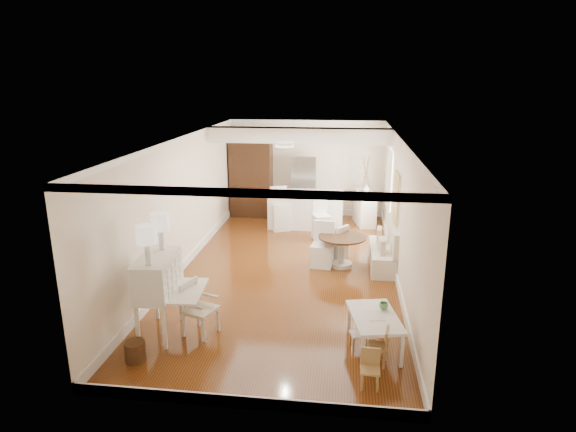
% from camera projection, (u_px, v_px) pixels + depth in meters
% --- Properties ---
extents(room, '(9.00, 9.04, 2.82)m').
position_uv_depth(room, '(292.00, 176.00, 10.01)').
color(room, brown).
rests_on(room, ground).
extents(secretary_bureau, '(1.10, 1.12, 1.31)m').
position_uv_depth(secretary_bureau, '(159.00, 296.00, 7.56)').
color(secretary_bureau, white).
rests_on(secretary_bureau, ground).
extents(gustavian_armchair, '(0.64, 0.64, 0.88)m').
position_uv_depth(gustavian_armchair, '(200.00, 309.00, 7.60)').
color(gustavian_armchair, silver).
rests_on(gustavian_armchair, ground).
extents(wicker_basket, '(0.34, 0.34, 0.30)m').
position_uv_depth(wicker_basket, '(135.00, 351.00, 6.95)').
color(wicker_basket, '#4A2D17').
rests_on(wicker_basket, ground).
extents(kids_table, '(0.87, 1.21, 0.55)m').
position_uv_depth(kids_table, '(374.00, 332.00, 7.21)').
color(kids_table, white).
rests_on(kids_table, ground).
extents(kids_chair_a, '(0.32, 0.32, 0.58)m').
position_uv_depth(kids_chair_a, '(378.00, 345.00, 6.83)').
color(kids_chair_a, '#A27F4A').
rests_on(kids_chair_a, ground).
extents(kids_chair_b, '(0.29, 0.29, 0.50)m').
position_uv_depth(kids_chair_b, '(358.00, 334.00, 7.23)').
color(kids_chair_b, olive).
rests_on(kids_chair_b, ground).
extents(kids_chair_c, '(0.26, 0.26, 0.53)m').
position_uv_depth(kids_chair_c, '(370.00, 369.00, 6.32)').
color(kids_chair_c, '#AE884F').
rests_on(kids_chair_c, ground).
extents(banquette, '(0.52, 1.60, 0.98)m').
position_uv_depth(banquette, '(382.00, 245.00, 10.36)').
color(banquette, silver).
rests_on(banquette, ground).
extents(dining_table, '(1.34, 1.34, 0.69)m').
position_uv_depth(dining_table, '(342.00, 251.00, 10.39)').
color(dining_table, '#4B2D18').
rests_on(dining_table, ground).
extents(slip_chair_near, '(0.52, 0.53, 0.97)m').
position_uv_depth(slip_chair_near, '(322.00, 245.00, 10.39)').
color(slip_chair_near, white).
rests_on(slip_chair_near, ground).
extents(slip_chair_far, '(0.55, 0.55, 0.82)m').
position_uv_depth(slip_chair_far, '(336.00, 242.00, 10.78)').
color(slip_chair_far, white).
rests_on(slip_chair_far, ground).
extents(breakfast_counter, '(2.05, 0.65, 1.03)m').
position_uv_depth(breakfast_counter, '(305.00, 210.00, 13.06)').
color(breakfast_counter, white).
rests_on(breakfast_counter, ground).
extents(bar_stool_left, '(0.61, 0.61, 1.15)m').
position_uv_depth(bar_stool_left, '(280.00, 209.00, 12.90)').
color(bar_stool_left, white).
rests_on(bar_stool_left, ground).
extents(bar_stool_right, '(0.52, 0.52, 0.99)m').
position_uv_depth(bar_stool_right, '(322.00, 220.00, 12.16)').
color(bar_stool_right, white).
rests_on(bar_stool_right, ground).
extents(pantry_cabinet, '(1.20, 0.60, 2.30)m').
position_uv_depth(pantry_cabinet, '(251.00, 177.00, 14.11)').
color(pantry_cabinet, '#381E11').
rests_on(pantry_cabinet, ground).
extents(fridge, '(0.75, 0.65, 1.80)m').
position_uv_depth(fridge, '(316.00, 188.00, 13.93)').
color(fridge, silver).
rests_on(fridge, ground).
extents(sideboard, '(0.64, 1.06, 0.94)m').
position_uv_depth(sideboard, '(364.00, 208.00, 13.40)').
color(sideboard, white).
rests_on(sideboard, ground).
extents(pencil_cup, '(0.15, 0.15, 0.11)m').
position_uv_depth(pencil_cup, '(384.00, 306.00, 7.33)').
color(pencil_cup, '#5FA360').
rests_on(pencil_cup, kids_table).
extents(branch_vase, '(0.26, 0.26, 0.21)m').
position_uv_depth(branch_vase, '(366.00, 188.00, 13.21)').
color(branch_vase, silver).
rests_on(branch_vase, sideboard).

